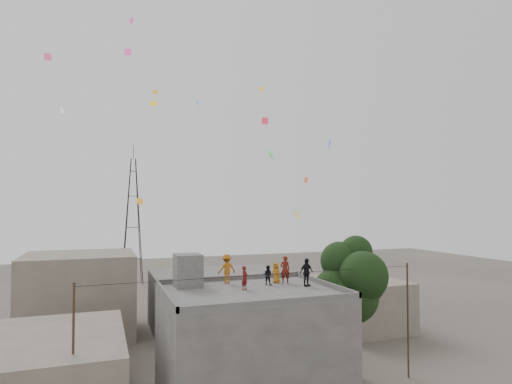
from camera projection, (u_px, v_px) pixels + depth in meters
The scene contains 17 objects.
main_building at pixel (250, 343), 25.05m from camera, with size 10.00×8.00×6.10m.
parapet at pixel (250, 288), 25.16m from camera, with size 10.00×8.00×0.30m.
stair_head_box at pixel (188, 270), 26.54m from camera, with size 1.60×1.80×2.00m, color #4E4B49.
neighbor_west at pixel (46, 374), 23.14m from camera, with size 8.00×10.00×4.00m, color #675F51.
neighbor_north at pixel (220, 301), 38.87m from camera, with size 12.00×9.00×5.00m, color #4E4B49.
neighbor_northwest at pixel (79, 295), 36.69m from camera, with size 9.00×8.00×7.00m, color #675F51.
neighbor_east at pixel (358, 303), 39.19m from camera, with size 7.00×8.00×4.40m, color #675F51.
tree at pixel (352, 282), 28.23m from camera, with size 4.90×4.60×9.10m.
utility_line at pixel (266, 335), 24.08m from camera, with size 20.12×0.62×7.40m.
transmission_tower at pixel (133, 221), 61.47m from camera, with size 2.97×2.97×20.01m.
person_red_adult at pixel (285, 269), 27.77m from camera, with size 0.64×0.42×1.75m, color maroon.
person_orange_child at pixel (276, 273), 27.80m from camera, with size 0.64×0.41×1.30m, color #BD6B15.
person_dark_child at pixel (268, 275), 27.09m from camera, with size 0.60×0.47×1.23m, color black.
person_dark_adult at pixel (306, 272), 26.60m from camera, with size 1.02×0.42×1.74m, color black.
person_orange_adult at pixel (227, 269), 27.66m from camera, with size 1.21×0.69×1.87m, color #AB5A13.
person_red_child at pixel (245, 278), 25.44m from camera, with size 0.52×0.34×1.41m, color maroon.
kites at pixel (221, 129), 32.18m from camera, with size 20.17×18.74×12.97m.
Camera 1 is at (-8.33, -23.94, 11.04)m, focal length 30.00 mm.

